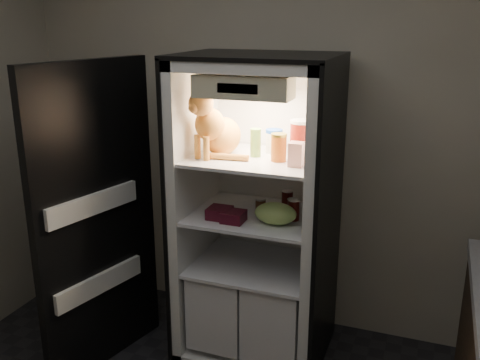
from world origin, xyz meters
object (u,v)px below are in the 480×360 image
at_px(pepper_jar, 301,139).
at_px(cream_carton, 296,154).
at_px(tabby_cat, 216,129).
at_px(condiment_jar, 261,205).
at_px(soda_can_b, 292,208).
at_px(soda_can_c, 294,210).
at_px(mayo_tub, 274,141).
at_px(berry_box_right, 233,217).
at_px(berry_box_left, 220,213).
at_px(refrigerator, 258,233).
at_px(salsa_jar, 279,147).
at_px(parmesan_shaker, 256,143).
at_px(soda_can_a, 287,201).
at_px(grape_bag, 276,213).

bearing_deg(pepper_jar, cream_carton, -81.98).
distance_m(tabby_cat, condiment_jar, 0.53).
xyz_separation_m(soda_can_b, soda_can_c, (0.02, -0.05, 0.01)).
relative_size(mayo_tub, berry_box_right, 1.12).
distance_m(cream_carton, berry_box_left, 0.58).
bearing_deg(pepper_jar, tabby_cat, -162.42).
bearing_deg(refrigerator, soda_can_b, -10.07).
xyz_separation_m(cream_carton, berry_box_left, (-0.44, -0.03, -0.38)).
distance_m(mayo_tub, condiment_jar, 0.39).
xyz_separation_m(cream_carton, berry_box_right, (-0.34, -0.06, -0.38)).
height_order(salsa_jar, condiment_jar, salsa_jar).
xyz_separation_m(parmesan_shaker, soda_can_c, (0.25, -0.03, -0.37)).
height_order(cream_carton, berry_box_left, cream_carton).
height_order(pepper_jar, berry_box_left, pepper_jar).
relative_size(tabby_cat, soda_can_b, 3.79).
xyz_separation_m(mayo_tub, pepper_jar, (0.17, -0.04, 0.04)).
height_order(parmesan_shaker, mayo_tub, parmesan_shaker).
height_order(parmesan_shaker, condiment_jar, parmesan_shaker).
bearing_deg(pepper_jar, soda_can_c, -89.09).
bearing_deg(tabby_cat, soda_can_a, 41.84).
bearing_deg(cream_carton, salsa_jar, 148.75).
distance_m(parmesan_shaker, soda_can_c, 0.45).
xyz_separation_m(parmesan_shaker, soda_can_b, (0.23, 0.01, -0.38)).
height_order(parmesan_shaker, cream_carton, parmesan_shaker).
height_order(refrigerator, tabby_cat, refrigerator).
xyz_separation_m(parmesan_shaker, mayo_tub, (0.07, 0.13, -0.01)).
bearing_deg(mayo_tub, soda_can_a, -12.53).
height_order(tabby_cat, pepper_jar, tabby_cat).
xyz_separation_m(mayo_tub, condiment_jar, (-0.05, -0.10, -0.38)).
bearing_deg(cream_carton, pepper_jar, 98.02).
relative_size(salsa_jar, soda_can_c, 1.28).
xyz_separation_m(mayo_tub, soda_can_c, (0.17, -0.16, -0.36)).
bearing_deg(mayo_tub, refrigerator, -131.42).
relative_size(soda_can_a, berry_box_left, 0.96).
xyz_separation_m(soda_can_c, grape_bag, (-0.08, -0.09, -0.00)).
distance_m(soda_can_b, condiment_jar, 0.20).
height_order(salsa_jar, soda_can_b, salsa_jar).
bearing_deg(condiment_jar, parmesan_shaker, -134.32).
relative_size(parmesan_shaker, cream_carton, 1.24).
xyz_separation_m(refrigerator, salsa_jar, (0.15, -0.10, 0.58)).
relative_size(tabby_cat, salsa_jar, 2.70).
bearing_deg(grape_bag, mayo_tub, 110.30).
distance_m(tabby_cat, salsa_jar, 0.39).
height_order(refrigerator, condiment_jar, refrigerator).
bearing_deg(berry_box_left, soda_can_a, 38.24).
xyz_separation_m(soda_can_a, soda_can_b, (0.06, -0.09, -0.01)).
relative_size(soda_can_c, berry_box_right, 0.98).
height_order(pepper_jar, cream_carton, pepper_jar).
distance_m(pepper_jar, cream_carton, 0.22).
relative_size(pepper_jar, soda_can_a, 1.70).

